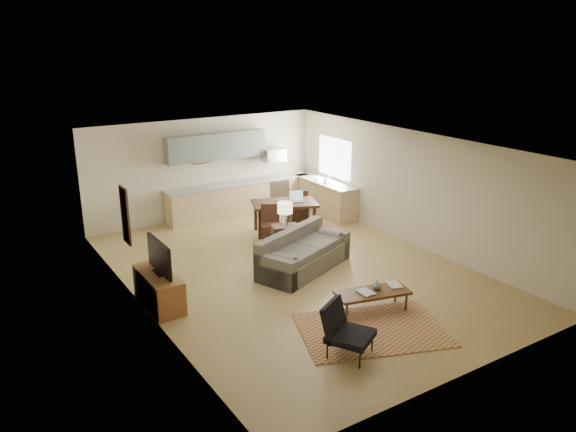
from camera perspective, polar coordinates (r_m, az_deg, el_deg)
room at (r=11.44m, az=0.81°, el=0.56°), size 9.00×9.00×9.00m
kitchen_counter_back at (r=15.59m, az=-4.86°, el=1.82°), size 4.26×0.64×0.92m
kitchen_counter_right at (r=15.66m, az=3.76°, el=1.91°), size 0.64×2.26×0.92m
kitchen_range at (r=16.11m, az=-1.39°, el=2.37°), size 0.62×0.62×0.90m
kitchen_microwave at (r=15.87m, az=-1.46°, el=6.22°), size 0.62×0.40×0.35m
upper_cabinets at (r=15.12m, az=-7.30°, el=7.04°), size 2.80×0.34×0.70m
window_right at (r=15.57m, az=4.74°, el=5.93°), size 0.02×1.40×1.05m
wall_art_left at (r=10.89m, az=-16.16°, el=0.05°), size 0.06×0.42×1.10m
triptych at (r=15.12m, az=-8.87°, el=6.20°), size 1.70×0.04×0.50m
rug at (r=9.78m, az=8.50°, el=-11.35°), size 2.84×2.39×0.02m
sofa at (r=11.85m, az=1.67°, el=-3.60°), size 2.60×1.87×0.83m
coffee_table at (r=10.30m, az=8.54°, el=-8.56°), size 1.43×0.83×0.40m
book_a at (r=10.05m, az=7.38°, el=-7.85°), size 0.25×0.33×0.03m
book_b at (r=10.46m, az=10.16°, el=-6.95°), size 0.42×0.46×0.02m
vase at (r=10.26m, az=9.01°, el=-6.92°), size 0.24×0.24×0.18m
armchair at (r=8.84m, az=6.38°, el=-11.55°), size 1.02×1.02×0.85m
tv_credenza at (r=10.63m, az=-12.98°, el=-7.28°), size 0.53×1.37×0.63m
tv at (r=10.40m, az=-12.95°, el=-4.07°), size 0.11×1.05×0.63m
console_table at (r=12.68m, az=-0.30°, el=-2.46°), size 0.70×0.58×0.69m
table_lamp at (r=12.48m, az=-0.31°, el=0.23°), size 0.45×0.45×0.55m
dining_table at (r=14.07m, az=-0.36°, el=-0.15°), size 1.80×1.40×0.80m
dining_chair_near at (r=13.33m, az=-1.78°, el=-0.89°), size 0.62×0.62×0.93m
dining_chair_far at (r=14.79m, az=0.91°, el=1.00°), size 0.52×0.54×0.93m
laptop at (r=14.00m, az=0.96°, el=2.00°), size 0.40×0.35×0.25m
soap_bottle at (r=15.33m, az=3.85°, el=3.72°), size 0.11×0.11×0.19m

